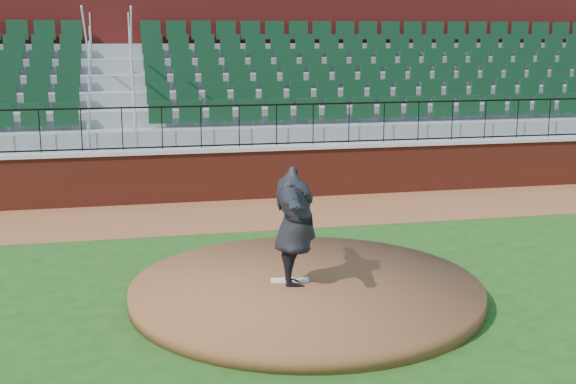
% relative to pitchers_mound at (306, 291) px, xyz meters
% --- Properties ---
extents(ground, '(90.00, 90.00, 0.00)m').
position_rel_pitchers_mound_xyz_m(ground, '(0.11, 0.29, -0.12)').
color(ground, '#1B4714').
rests_on(ground, ground).
extents(warning_track, '(34.00, 3.20, 0.01)m').
position_rel_pitchers_mound_xyz_m(warning_track, '(0.11, 5.69, -0.12)').
color(warning_track, brown).
rests_on(warning_track, ground).
extents(field_wall, '(34.00, 0.35, 1.20)m').
position_rel_pitchers_mound_xyz_m(field_wall, '(0.11, 7.29, 0.47)').
color(field_wall, maroon).
rests_on(field_wall, ground).
extents(wall_cap, '(34.00, 0.45, 0.10)m').
position_rel_pitchers_mound_xyz_m(wall_cap, '(0.11, 7.29, 1.12)').
color(wall_cap, '#B7B7B7').
rests_on(wall_cap, field_wall).
extents(wall_railing, '(34.00, 0.05, 1.00)m').
position_rel_pitchers_mound_xyz_m(wall_railing, '(0.11, 7.29, 1.67)').
color(wall_railing, black).
rests_on(wall_railing, wall_cap).
extents(seating_stands, '(34.00, 5.10, 4.60)m').
position_rel_pitchers_mound_xyz_m(seating_stands, '(0.11, 10.01, 2.18)').
color(seating_stands, gray).
rests_on(seating_stands, ground).
extents(concourse_wall, '(34.00, 0.50, 5.50)m').
position_rel_pitchers_mound_xyz_m(concourse_wall, '(0.11, 12.81, 2.62)').
color(concourse_wall, maroon).
rests_on(concourse_wall, ground).
extents(pitchers_mound, '(5.37, 5.37, 0.25)m').
position_rel_pitchers_mound_xyz_m(pitchers_mound, '(0.00, 0.00, 0.00)').
color(pitchers_mound, brown).
rests_on(pitchers_mound, ground).
extents(pitching_rubber, '(0.59, 0.22, 0.04)m').
position_rel_pitchers_mound_xyz_m(pitching_rubber, '(-0.23, 0.13, 0.14)').
color(pitching_rubber, white).
rests_on(pitching_rubber, pitchers_mound).
extents(pitcher, '(0.89, 2.31, 1.83)m').
position_rel_pitchers_mound_xyz_m(pitcher, '(-0.19, -0.04, 1.04)').
color(pitcher, black).
rests_on(pitcher, pitchers_mound).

